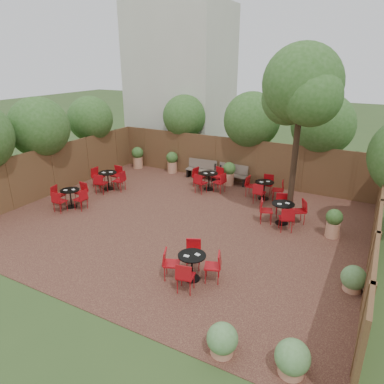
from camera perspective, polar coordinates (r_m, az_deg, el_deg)
The scene contains 13 objects.
ground at distance 12.40m, azimuth -2.13°, elevation -4.85°, with size 80.00×80.00×0.00m, color #354F23.
courtyard_paving at distance 12.39m, azimuth -2.13°, elevation -4.81°, with size 12.00×10.00×0.02m, color #3C1C18.
fence_back at distance 16.27m, azimuth 6.83°, elevation 5.12°, with size 12.00×0.08×2.00m, color #4F301D.
fence_left at distance 15.77m, azimuth -21.35°, elevation 3.30°, with size 0.08×10.00×2.00m, color #4F301D.
fence_right at distance 10.54m, azimuth 27.33°, elevation -6.17°, with size 0.08×10.00×2.00m, color #4F301D.
neighbour_building at distance 20.40m, azimuth -1.75°, elevation 16.99°, with size 5.00×4.00×8.00m, color beige.
overhang_foliage at distance 14.39m, azimuth -1.69°, elevation 10.26°, with size 15.80×10.87×2.58m.
courtyard_tree at distance 11.99m, azimuth 17.16°, elevation 15.39°, with size 2.68×2.58×5.83m.
park_bench_left at distance 16.67m, azimuth 1.55°, elevation 3.75°, with size 1.44×0.54×0.88m.
park_bench_right at distance 16.06m, azimuth 6.50°, elevation 2.92°, with size 1.42×0.51×0.87m.
bistro_tables at distance 13.29m, azimuth -0.81°, elevation -0.92°, with size 9.06×7.74×0.87m.
planters at distance 16.03m, azimuth 0.67°, elevation 3.45°, with size 10.50×3.86×1.09m.
low_shrubs at distance 7.93m, azimuth 16.14°, elevation -19.57°, with size 2.60×3.95×0.69m.
Camera 1 is at (5.73, -9.59, 5.38)m, focal length 33.22 mm.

